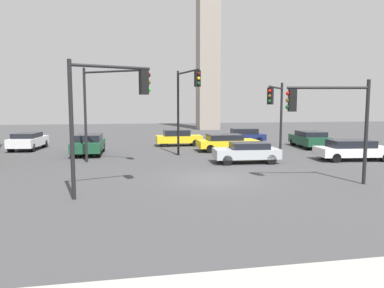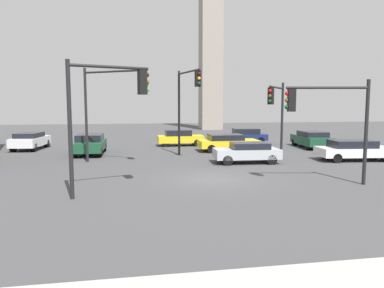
{
  "view_description": "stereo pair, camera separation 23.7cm",
  "coord_description": "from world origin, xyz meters",
  "px_view_note": "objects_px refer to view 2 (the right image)",
  "views": [
    {
      "loc": [
        -4.17,
        -16.84,
        3.59
      ],
      "look_at": [
        -0.48,
        3.18,
        1.38
      ],
      "focal_mm": 33.88,
      "sensor_mm": 36.0,
      "label": 1
    },
    {
      "loc": [
        -3.94,
        -16.88,
        3.59
      ],
      "look_at": [
        -0.48,
        3.18,
        1.38
      ],
      "focal_mm": 33.88,
      "sensor_mm": 36.0,
      "label": 2
    }
  ],
  "objects_px": {
    "traffic_light_3": "(277,106)",
    "car_1": "(244,136)",
    "car_0": "(30,140)",
    "car_5": "(90,144)",
    "traffic_light_0": "(328,111)",
    "car_2": "(354,150)",
    "car_3": "(312,139)",
    "traffic_light_4": "(187,94)",
    "car_6": "(247,152)",
    "traffic_light_1": "(107,100)",
    "car_8": "(228,142)",
    "car_4": "(180,137)",
    "traffic_light_2": "(112,95)"
  },
  "relations": [
    {
      "from": "traffic_light_3",
      "to": "car_1",
      "type": "xyz_separation_m",
      "value": [
        1.31,
        10.44,
        -2.77
      ]
    },
    {
      "from": "car_2",
      "to": "car_8",
      "type": "xyz_separation_m",
      "value": [
        -6.8,
        6.0,
        0.0
      ]
    },
    {
      "from": "traffic_light_3",
      "to": "car_6",
      "type": "height_order",
      "value": "traffic_light_3"
    },
    {
      "from": "car_0",
      "to": "car_6",
      "type": "xyz_separation_m",
      "value": [
        15.03,
        -9.42,
        -0.06
      ]
    },
    {
      "from": "traffic_light_0",
      "to": "car_6",
      "type": "xyz_separation_m",
      "value": [
        -1.52,
        6.43,
        -2.62
      ]
    },
    {
      "from": "traffic_light_1",
      "to": "traffic_light_4",
      "type": "bearing_deg",
      "value": 44.92
    },
    {
      "from": "car_1",
      "to": "car_4",
      "type": "xyz_separation_m",
      "value": [
        -6.14,
        -0.77,
        -0.01
      ]
    },
    {
      "from": "car_3",
      "to": "car_4",
      "type": "bearing_deg",
      "value": 79.28
    },
    {
      "from": "car_3",
      "to": "traffic_light_4",
      "type": "bearing_deg",
      "value": 115.51
    },
    {
      "from": "traffic_light_4",
      "to": "car_8",
      "type": "xyz_separation_m",
      "value": [
        3.62,
        2.88,
        -3.57
      ]
    },
    {
      "from": "traffic_light_4",
      "to": "car_3",
      "type": "xyz_separation_m",
      "value": [
        11.16,
        3.87,
        -3.53
      ]
    },
    {
      "from": "car_4",
      "to": "car_6",
      "type": "relative_size",
      "value": 0.97
    },
    {
      "from": "car_6",
      "to": "car_8",
      "type": "height_order",
      "value": "car_8"
    },
    {
      "from": "car_1",
      "to": "car_4",
      "type": "height_order",
      "value": "same"
    },
    {
      "from": "car_3",
      "to": "car_5",
      "type": "bearing_deg",
      "value": 99.54
    },
    {
      "from": "traffic_light_0",
      "to": "car_3",
      "type": "distance_m",
      "value": 14.85
    },
    {
      "from": "car_6",
      "to": "car_8",
      "type": "xyz_separation_m",
      "value": [
        0.33,
        5.77,
        0.02
      ]
    },
    {
      "from": "car_3",
      "to": "car_4",
      "type": "height_order",
      "value": "car_4"
    },
    {
      "from": "car_0",
      "to": "car_5",
      "type": "distance_m",
      "value": 6.2
    },
    {
      "from": "car_0",
      "to": "car_6",
      "type": "relative_size",
      "value": 1.07
    },
    {
      "from": "traffic_light_2",
      "to": "car_6",
      "type": "relative_size",
      "value": 1.43
    },
    {
      "from": "traffic_light_4",
      "to": "car_0",
      "type": "relative_size",
      "value": 1.36
    },
    {
      "from": "traffic_light_0",
      "to": "car_2",
      "type": "xyz_separation_m",
      "value": [
        5.6,
        6.19,
        -2.6
      ]
    },
    {
      "from": "car_6",
      "to": "car_3",
      "type": "bearing_deg",
      "value": -135.81
    },
    {
      "from": "traffic_light_3",
      "to": "car_0",
      "type": "relative_size",
      "value": 1.15
    },
    {
      "from": "car_6",
      "to": "traffic_light_3",
      "type": "bearing_deg",
      "value": -165.92
    },
    {
      "from": "traffic_light_0",
      "to": "car_4",
      "type": "bearing_deg",
      "value": -65.29
    },
    {
      "from": "car_2",
      "to": "car_5",
      "type": "bearing_deg",
      "value": 166.46
    },
    {
      "from": "traffic_light_0",
      "to": "traffic_light_4",
      "type": "distance_m",
      "value": 10.53
    },
    {
      "from": "traffic_light_0",
      "to": "car_8",
      "type": "bearing_deg",
      "value": -74.48
    },
    {
      "from": "car_4",
      "to": "car_5",
      "type": "bearing_deg",
      "value": -149.27
    },
    {
      "from": "car_6",
      "to": "car_0",
      "type": "bearing_deg",
      "value": -28.55
    },
    {
      "from": "car_1",
      "to": "car_6",
      "type": "relative_size",
      "value": 1.05
    },
    {
      "from": "traffic_light_0",
      "to": "car_1",
      "type": "relative_size",
      "value": 1.1
    },
    {
      "from": "traffic_light_1",
      "to": "traffic_light_3",
      "type": "relative_size",
      "value": 1.04
    },
    {
      "from": "car_2",
      "to": "car_5",
      "type": "xyz_separation_m",
      "value": [
        -17.14,
        6.01,
        0.07
      ]
    },
    {
      "from": "car_2",
      "to": "car_8",
      "type": "height_order",
      "value": "car_2"
    },
    {
      "from": "traffic_light_2",
      "to": "car_3",
      "type": "xyz_separation_m",
      "value": [
        16.01,
        5.72,
        -3.45
      ]
    },
    {
      "from": "car_0",
      "to": "traffic_light_0",
      "type": "bearing_deg",
      "value": -127.08
    },
    {
      "from": "car_2",
      "to": "traffic_light_1",
      "type": "bearing_deg",
      "value": -151.21
    },
    {
      "from": "traffic_light_4",
      "to": "traffic_light_1",
      "type": "bearing_deg",
      "value": -37.97
    },
    {
      "from": "traffic_light_2",
      "to": "traffic_light_3",
      "type": "xyz_separation_m",
      "value": [
        10.16,
        -0.66,
        -0.68
      ]
    },
    {
      "from": "traffic_light_0",
      "to": "car_0",
      "type": "bearing_deg",
      "value": -33.82
    },
    {
      "from": "traffic_light_4",
      "to": "car_2",
      "type": "distance_m",
      "value": 11.45
    },
    {
      "from": "traffic_light_4",
      "to": "car_6",
      "type": "xyz_separation_m",
      "value": [
        3.29,
        -2.89,
        -3.59
      ]
    },
    {
      "from": "car_6",
      "to": "traffic_light_1",
      "type": "bearing_deg",
      "value": 43.35
    },
    {
      "from": "car_0",
      "to": "car_5",
      "type": "height_order",
      "value": "car_5"
    },
    {
      "from": "traffic_light_4",
      "to": "traffic_light_3",
      "type": "bearing_deg",
      "value": 52.82
    },
    {
      "from": "traffic_light_0",
      "to": "car_0",
      "type": "relative_size",
      "value": 1.07
    },
    {
      "from": "traffic_light_3",
      "to": "car_8",
      "type": "height_order",
      "value": "traffic_light_3"
    }
  ]
}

